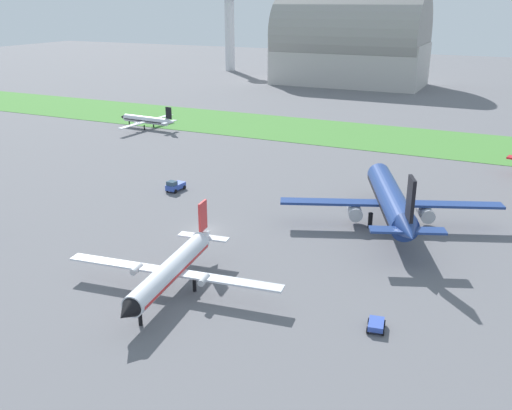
{
  "coord_description": "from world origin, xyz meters",
  "views": [
    {
      "loc": [
        38.66,
        -65.23,
        31.27
      ],
      "look_at": [
        5.75,
        5.09,
        3.0
      ],
      "focal_mm": 39.67,
      "sensor_mm": 36.0,
      "label": 1
    }
  ],
  "objects_px": {
    "airplane_foreground_turboprop": "(172,269)",
    "baggage_cart_near_gate": "(376,325)",
    "airplane_taxiing_turboprop": "(147,120)",
    "pushback_tug_by_runway": "(175,186)",
    "control_tower": "(230,22)",
    "airplane_midfield_jet": "(391,200)"
  },
  "relations": [
    {
      "from": "airplane_taxiing_turboprop",
      "to": "airplane_foreground_turboprop",
      "type": "distance_m",
      "value": 88.35
    },
    {
      "from": "airplane_foreground_turboprop",
      "to": "airplane_midfield_jet",
      "type": "distance_m",
      "value": 35.09
    },
    {
      "from": "airplane_taxiing_turboprop",
      "to": "airplane_foreground_turboprop",
      "type": "height_order",
      "value": "airplane_foreground_turboprop"
    },
    {
      "from": "airplane_foreground_turboprop",
      "to": "pushback_tug_by_runway",
      "type": "xyz_separation_m",
      "value": [
        -19.41,
        30.6,
        -1.93
      ]
    },
    {
      "from": "airplane_foreground_turboprop",
      "to": "pushback_tug_by_runway",
      "type": "height_order",
      "value": "airplane_foreground_turboprop"
    },
    {
      "from": "airplane_midfield_jet",
      "to": "pushback_tug_by_runway",
      "type": "height_order",
      "value": "airplane_midfield_jet"
    },
    {
      "from": "airplane_taxiing_turboprop",
      "to": "airplane_foreground_turboprop",
      "type": "xyz_separation_m",
      "value": [
        53.44,
        -70.35,
        0.59
      ]
    },
    {
      "from": "baggage_cart_near_gate",
      "to": "control_tower",
      "type": "relative_size",
      "value": 0.07
    },
    {
      "from": "pushback_tug_by_runway",
      "to": "control_tower",
      "type": "relative_size",
      "value": 0.1
    },
    {
      "from": "baggage_cart_near_gate",
      "to": "control_tower",
      "type": "bearing_deg",
      "value": 21.76
    },
    {
      "from": "airplane_taxiing_turboprop",
      "to": "pushback_tug_by_runway",
      "type": "relative_size",
      "value": 5.5
    },
    {
      "from": "airplane_foreground_turboprop",
      "to": "control_tower",
      "type": "distance_m",
      "value": 214.0
    },
    {
      "from": "airplane_taxiing_turboprop",
      "to": "baggage_cart_near_gate",
      "type": "distance_m",
      "value": 102.54
    },
    {
      "from": "airplane_midfield_jet",
      "to": "baggage_cart_near_gate",
      "type": "distance_m",
      "value": 28.99
    },
    {
      "from": "airplane_taxiing_turboprop",
      "to": "airplane_midfield_jet",
      "type": "height_order",
      "value": "airplane_midfield_jet"
    },
    {
      "from": "airplane_midfield_jet",
      "to": "control_tower",
      "type": "relative_size",
      "value": 0.84
    },
    {
      "from": "baggage_cart_near_gate",
      "to": "pushback_tug_by_runway",
      "type": "xyz_separation_m",
      "value": [
        -42.28,
        28.72,
        0.34
      ]
    },
    {
      "from": "airplane_foreground_turboprop",
      "to": "baggage_cart_near_gate",
      "type": "relative_size",
      "value": 9.83
    },
    {
      "from": "baggage_cart_near_gate",
      "to": "control_tower",
      "type": "distance_m",
      "value": 223.47
    },
    {
      "from": "airplane_foreground_turboprop",
      "to": "control_tower",
      "type": "height_order",
      "value": "control_tower"
    },
    {
      "from": "baggage_cart_near_gate",
      "to": "pushback_tug_by_runway",
      "type": "height_order",
      "value": "pushback_tug_by_runway"
    },
    {
      "from": "airplane_taxiing_turboprop",
      "to": "airplane_midfield_jet",
      "type": "relative_size",
      "value": 0.67
    }
  ]
}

